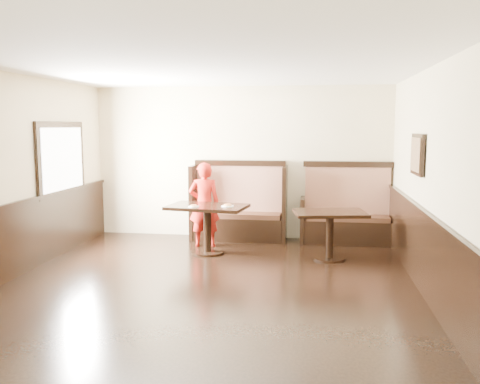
% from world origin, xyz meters
% --- Properties ---
extents(ground, '(7.00, 7.00, 0.00)m').
position_xyz_m(ground, '(0.00, 0.00, 0.00)').
color(ground, black).
rests_on(ground, ground).
extents(room_shell, '(7.00, 7.00, 7.00)m').
position_xyz_m(room_shell, '(-0.30, 0.28, 0.67)').
color(room_shell, beige).
rests_on(room_shell, ground).
extents(booth_main, '(1.75, 0.72, 1.45)m').
position_xyz_m(booth_main, '(0.00, 3.30, 0.53)').
color(booth_main, black).
rests_on(booth_main, ground).
extents(booth_neighbor, '(1.65, 0.72, 1.45)m').
position_xyz_m(booth_neighbor, '(1.95, 3.29, 0.48)').
color(booth_neighbor, black).
rests_on(booth_neighbor, ground).
extents(table_main, '(1.35, 0.95, 0.80)m').
position_xyz_m(table_main, '(-0.36, 2.17, 0.61)').
color(table_main, black).
rests_on(table_main, ground).
extents(table_neighbor, '(1.19, 0.88, 0.76)m').
position_xyz_m(table_neighbor, '(1.61, 2.07, 0.57)').
color(table_neighbor, black).
rests_on(table_neighbor, ground).
extents(child, '(0.59, 0.44, 1.46)m').
position_xyz_m(child, '(-0.51, 2.65, 0.73)').
color(child, '#B41C13').
rests_on(child, ground).
extents(pizza_plate_left, '(0.18, 0.18, 0.03)m').
position_xyz_m(pizza_plate_left, '(-0.54, 1.98, 0.81)').
color(pizza_plate_left, white).
rests_on(pizza_plate_left, table_main).
extents(pizza_plate_right, '(0.21, 0.21, 0.04)m').
position_xyz_m(pizza_plate_right, '(-0.01, 2.10, 0.81)').
color(pizza_plate_right, white).
rests_on(pizza_plate_right, table_main).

